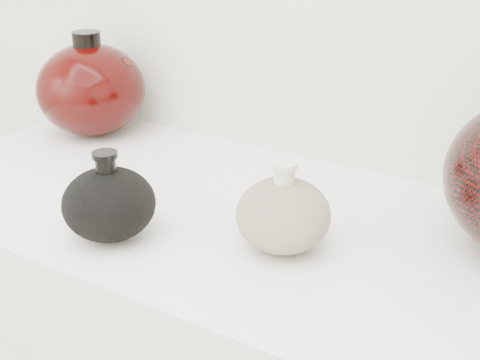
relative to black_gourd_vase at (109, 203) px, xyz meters
The scene contains 3 objects.
black_gourd_vase is the anchor object (origin of this frame).
cream_gourd_vase 0.23m from the black_gourd_vase, 24.41° to the left, with size 0.16×0.16×0.12m.
left_round_pot 0.43m from the black_gourd_vase, 136.43° to the left, with size 0.25×0.25×0.19m.
Camera 1 is at (0.42, 0.22, 1.34)m, focal length 50.00 mm.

